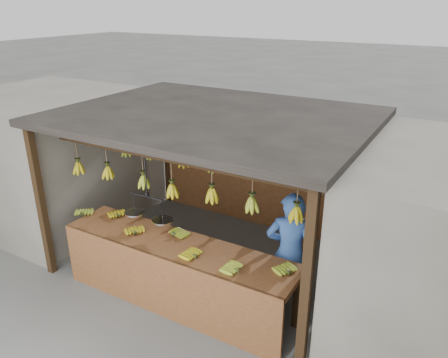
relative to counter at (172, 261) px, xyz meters
The scene contains 8 objects.
ground 1.42m from the counter, 94.59° to the left, with size 80.00×80.00×0.00m, color #5B5B57.
stall 2.01m from the counter, 93.62° to the left, with size 4.30×3.30×2.40m.
neighbor_left 3.92m from the counter, 161.65° to the left, with size 3.00×3.00×2.30m, color slate.
counter is the anchor object (origin of this frame).
hanging_bananas 1.55m from the counter, 94.63° to the left, with size 3.59×2.19×0.39m.
balance_scale 0.74m from the counter, 157.08° to the left, with size 0.76×0.28×0.89m.
vendor 1.53m from the counter, 28.48° to the left, with size 0.62×0.41×1.69m, color #3359A5.
bag_bundles 3.18m from the counter, 54.45° to the left, with size 0.08×0.26×1.17m.
Camera 1 is at (3.11, -5.09, 3.85)m, focal length 35.00 mm.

